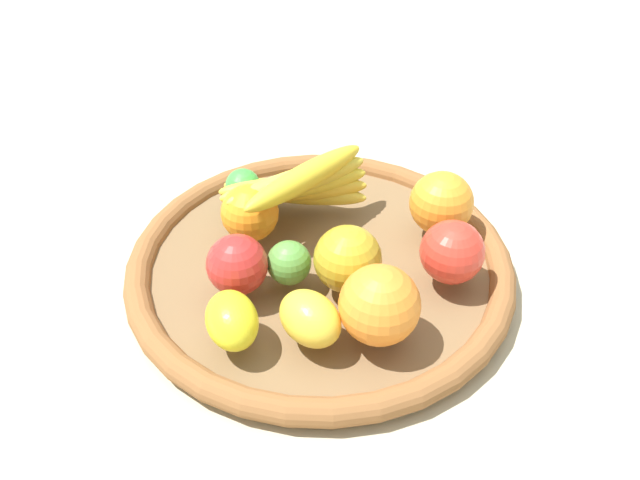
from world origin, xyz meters
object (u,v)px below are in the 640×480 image
at_px(lemon_1, 232,320).
at_px(orange_2, 441,203).
at_px(lime_1, 243,186).
at_px(banana_bunch, 297,185).
at_px(apple_2, 452,252).
at_px(apple_0, 237,265).
at_px(apple_1, 348,259).
at_px(orange_1, 250,213).
at_px(lime_0, 289,263).
at_px(lemon_0, 310,318).
at_px(orange_0, 379,305).

distance_m(lemon_1, orange_2, 0.29).
bearing_deg(lime_1, banana_bunch, 99.45).
height_order(banana_bunch, apple_2, banana_bunch).
distance_m(apple_0, apple_1, 0.12).
height_order(banana_bunch, orange_1, banana_bunch).
bearing_deg(lime_0, lime_1, -126.27).
relative_size(banana_bunch, lime_1, 4.17).
bearing_deg(apple_2, lemon_1, -37.49).
bearing_deg(orange_1, apple_0, 26.77).
bearing_deg(apple_1, apple_2, 127.30).
bearing_deg(banana_bunch, apple_2, 86.28).
bearing_deg(apple_1, orange_1, -96.86).
xyz_separation_m(apple_0, banana_bunch, (-0.15, -0.02, 0.01)).
xyz_separation_m(banana_bunch, apple_1, (0.08, 0.12, -0.01)).
bearing_deg(lemon_0, apple_0, -102.05).
bearing_deg(apple_2, lime_0, -57.66).
relative_size(apple_0, lime_1, 1.49).
bearing_deg(orange_0, lemon_1, -56.92).
bearing_deg(lime_0, orange_2, 147.88).
bearing_deg(lemon_0, lime_0, -133.70).
bearing_deg(banana_bunch, apple_0, 6.59).
bearing_deg(orange_1, lime_0, 62.56).
xyz_separation_m(apple_1, lime_1, (-0.07, -0.19, -0.01)).
xyz_separation_m(lemon_1, orange_2, (-0.27, 0.11, 0.01)).
bearing_deg(lemon_0, orange_0, 124.23).
bearing_deg(apple_0, lemon_1, 31.76).
height_order(banana_bunch, lemon_1, banana_bunch).
height_order(banana_bunch, lime_0, banana_bunch).
relative_size(orange_0, lime_1, 1.82).
xyz_separation_m(orange_2, lemon_0, (0.23, -0.04, -0.01)).
xyz_separation_m(orange_0, lemon_0, (0.04, -0.06, -0.01)).
height_order(banana_bunch, apple_1, banana_bunch).
height_order(banana_bunch, lemon_0, banana_bunch).
height_order(apple_0, lime_1, apple_0).
bearing_deg(apple_0, orange_0, 95.71).
bearing_deg(lemon_0, orange_2, 169.64).
bearing_deg(banana_bunch, orange_0, 53.57).
bearing_deg(orange_2, lemon_1, -21.61).
xyz_separation_m(orange_1, orange_2, (-0.13, 0.19, 0.00)).
relative_size(apple_0, banana_bunch, 0.36).
distance_m(orange_0, lemon_0, 0.07).
relative_size(lime_0, lemon_1, 0.70).
distance_m(lemon_1, orange_0, 0.15).
bearing_deg(apple_2, orange_1, -77.17).
bearing_deg(banana_bunch, orange_2, 110.38).
height_order(apple_1, lime_0, apple_1).
height_order(apple_0, lemon_0, apple_0).
relative_size(apple_0, lemon_1, 0.95).
bearing_deg(banana_bunch, lime_0, 27.90).
height_order(apple_0, orange_0, orange_0).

